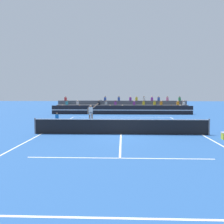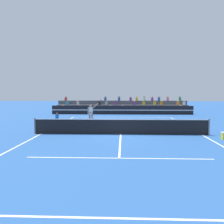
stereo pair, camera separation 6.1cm
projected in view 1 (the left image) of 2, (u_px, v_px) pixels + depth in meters
name	position (u px, v px, depth m)	size (l,w,h in m)	color
ground_plane	(121.00, 134.00, 17.93)	(120.00, 120.00, 0.00)	#285699
court_lines	(121.00, 134.00, 17.93)	(11.10, 23.90, 0.01)	white
tennis_net	(121.00, 126.00, 17.89)	(12.00, 0.10, 1.10)	slate
sponsor_banner_wall	(122.00, 110.00, 33.41)	(18.00, 0.26, 1.10)	black
bleacher_stand	(122.00, 108.00, 35.93)	(17.75, 2.85, 2.28)	#4C515B
ball_kid_courtside	(57.00, 118.00, 25.66)	(0.30, 0.36, 0.84)	black
tennis_player	(91.00, 113.00, 23.64)	(1.41, 0.33, 2.22)	#9E7051
tennis_ball	(111.00, 120.00, 26.55)	(0.07, 0.07, 0.07)	#C6DB33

